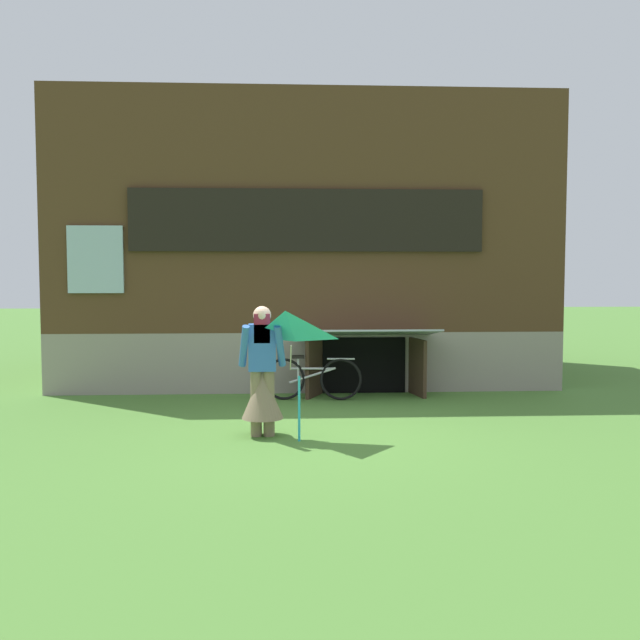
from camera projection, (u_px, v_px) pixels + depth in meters
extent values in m
plane|color=#4C7F33|center=(317.00, 433.00, 9.35)|extent=(60.00, 60.00, 0.00)
cube|color=gray|center=(303.00, 347.00, 14.76)|extent=(8.77, 4.93, 1.02)
cube|color=#4C331E|center=(302.00, 220.00, 14.58)|extent=(8.77, 4.93, 4.08)
cube|color=black|center=(307.00, 220.00, 12.10)|extent=(5.85, 0.08, 1.03)
cube|color=#9EB7C6|center=(307.00, 220.00, 12.12)|extent=(5.69, 0.04, 0.91)
cube|color=#9EB7C6|center=(96.00, 259.00, 11.96)|extent=(0.90, 0.06, 1.10)
cube|color=black|center=(364.00, 365.00, 12.34)|extent=(1.40, 0.03, 0.94)
cube|color=#3D2B1E|center=(314.00, 368.00, 12.01)|extent=(0.33, 0.67, 0.94)
cube|color=#3D2B1E|center=(417.00, 367.00, 12.11)|extent=(0.19, 0.70, 0.94)
cube|color=gray|center=(368.00, 332.00, 11.77)|extent=(2.23, 1.09, 0.18)
cylinder|color=#7F6B51|center=(256.00, 404.00, 9.15)|extent=(0.14, 0.14, 0.82)
cylinder|color=#7F6B51|center=(269.00, 403.00, 9.16)|extent=(0.14, 0.14, 0.82)
cone|color=#7F6B51|center=(262.00, 394.00, 9.15)|extent=(0.52, 0.52, 0.62)
cube|color=#3366B7|center=(262.00, 347.00, 9.11)|extent=(0.34, 0.20, 0.58)
cylinder|color=#3366B7|center=(244.00, 346.00, 8.99)|extent=(0.17, 0.33, 0.54)
cylinder|color=#3366B7|center=(280.00, 346.00, 9.02)|extent=(0.17, 0.33, 0.54)
cube|color=maroon|center=(262.00, 328.00, 9.03)|extent=(0.20, 0.08, 0.36)
sphere|color=#D8AD8E|center=(262.00, 315.00, 9.08)|extent=(0.22, 0.22, 0.22)
pyramid|color=#2DB2CC|center=(285.00, 340.00, 8.58)|extent=(0.90, 0.78, 0.43)
cylinder|color=beige|center=(291.00, 358.00, 8.88)|extent=(0.01, 0.56, 0.37)
cylinder|color=#2DB2CC|center=(299.00, 409.00, 8.88)|extent=(0.03, 0.03, 0.80)
torus|color=black|center=(341.00, 379.00, 11.66)|extent=(0.67, 0.10, 0.67)
torus|color=black|center=(284.00, 379.00, 11.68)|extent=(0.67, 0.10, 0.67)
cylinder|color=#ADAFB5|center=(312.00, 369.00, 11.66)|extent=(0.68, 0.09, 0.04)
cylinder|color=#ADAFB5|center=(312.00, 375.00, 11.66)|extent=(0.75, 0.10, 0.27)
cylinder|color=#ADAFB5|center=(298.00, 368.00, 11.66)|extent=(0.04, 0.04, 0.38)
cube|color=black|center=(298.00, 357.00, 11.65)|extent=(0.20, 0.08, 0.05)
cylinder|color=#ADAFB5|center=(341.00, 359.00, 11.63)|extent=(0.44, 0.07, 0.03)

